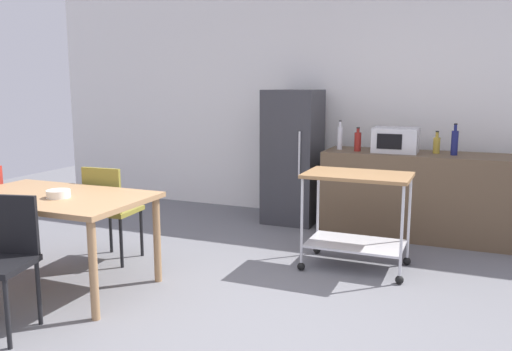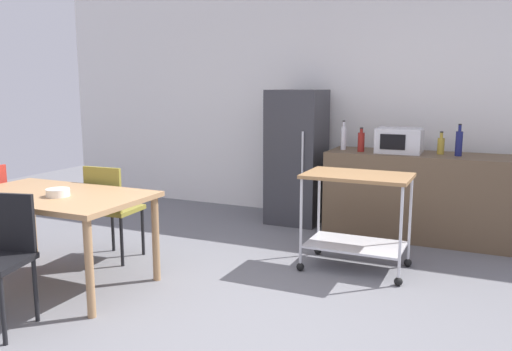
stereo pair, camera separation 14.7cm
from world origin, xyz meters
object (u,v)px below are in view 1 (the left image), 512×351
chair_olive (110,207)px  bottle_sesame_oil (340,137)px  bottle_vinegar (455,142)px  chair_black (2,255)px  bottle_soda (437,145)px  refrigerator (293,157)px  bottle_hot_sauce (358,141)px  fruit_bowl (58,194)px  kitchen_cart (357,205)px  microwave (396,140)px  dining_table (54,205)px

chair_olive → bottle_sesame_oil: 2.57m
chair_olive → bottle_vinegar: bearing=-149.9°
chair_black → bottle_soda: 4.17m
chair_olive → refrigerator: refrigerator is taller
chair_olive → bottle_sesame_oil: size_ratio=2.78×
refrigerator → bottle_hot_sauce: refrigerator is taller
chair_olive → bottle_hot_sauce: size_ratio=3.46×
bottle_soda → fruit_bowl: bottle_soda is taller
chair_olive → bottle_sesame_oil: bottle_sesame_oil is taller
refrigerator → bottle_sesame_oil: refrigerator is taller
chair_black → bottle_soda: bearing=40.6°
bottle_hot_sauce → fruit_bowl: size_ratio=1.44×
bottle_vinegar → bottle_soda: bearing=154.4°
kitchen_cart → bottle_hot_sauce: 1.24m
microwave → kitchen_cart: bearing=-96.9°
bottle_sesame_oil → bottle_soda: 1.01m
chair_black → bottle_hot_sauce: bearing=49.6°
chair_olive → fruit_bowl: bearing=92.6°
chair_olive → bottle_vinegar: 3.44m
bottle_hot_sauce → bottle_soda: 0.81m
bottle_vinegar → microwave: bearing=179.5°
dining_table → chair_black: (0.25, -0.74, -0.15)m
bottle_sesame_oil → fruit_bowl: (-1.55, -2.63, -0.25)m
chair_black → kitchen_cart: bearing=34.4°
refrigerator → fruit_bowl: 2.90m
microwave → bottle_sesame_oil: bearing=177.9°
refrigerator → bottle_vinegar: size_ratio=4.82×
chair_black → bottle_hot_sauce: size_ratio=3.46×
kitchen_cart → fruit_bowl: 2.46m
bottle_hot_sauce → fruit_bowl: (-1.77, -2.54, -0.23)m
bottle_vinegar → fruit_bowl: bottle_vinegar is taller
kitchen_cart → microwave: bearing=83.1°
chair_olive → kitchen_cart: 2.21m
kitchen_cart → bottle_soda: bottle_soda is taller
fruit_bowl → bottle_soda: bearing=46.3°
bottle_hot_sauce → chair_black: bearing=-116.8°
bottle_hot_sauce → microwave: bearing=8.8°
bottle_sesame_oil → bottle_soda: size_ratio=1.37×
bottle_vinegar → bottle_hot_sauce: bearing=-176.8°
chair_olive → microwave: 2.98m
chair_black → bottle_soda: bottle_soda is taller
dining_table → bottle_soda: bottle_soda is taller
dining_table → bottle_soda: (2.68, 2.62, 0.32)m
kitchen_cart → microwave: 1.29m
chair_olive → bottle_soda: bottle_soda is taller
dining_table → bottle_sesame_oil: bottle_sesame_oil is taller
bottle_soda → chair_black: bearing=-125.8°
bottle_hot_sauce → fruit_bowl: 3.11m
bottle_sesame_oil → microwave: (0.60, -0.02, -0.00)m
fruit_bowl → bottle_vinegar: bearing=43.5°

